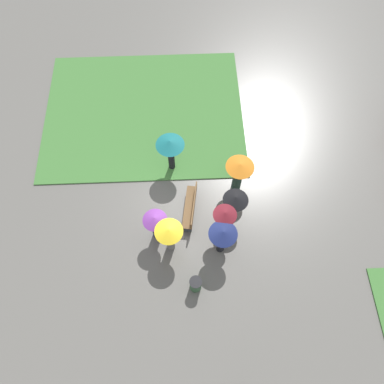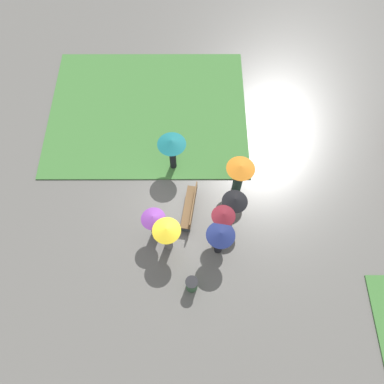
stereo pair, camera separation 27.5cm
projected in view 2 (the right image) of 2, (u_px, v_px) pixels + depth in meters
The scene contains 11 objects.
ground_plane at pixel (172, 218), 15.60m from camera, with size 90.00×90.00×0.00m, color #66635E.
lawn_patch_near at pixel (148, 111), 18.16m from camera, with size 7.60×9.47×0.06m.
park_bench at pixel (191, 207), 15.33m from camera, with size 1.99×0.71×0.90m.
trash_bin at pixel (192, 284), 13.94m from camera, with size 0.48×0.48×0.81m.
crowd_person_maroon at pixel (223, 219), 14.14m from camera, with size 0.91×0.91×1.87m.
crowd_person_orange at pixel (239, 174), 15.12m from camera, with size 1.15×1.15×1.87m.
crowd_person_teal at pixel (172, 146), 15.32m from camera, with size 1.19×1.19×2.02m.
crowd_person_yellow at pixel (167, 234), 13.85m from camera, with size 1.06×1.06×1.89m.
crowd_person_purple at pixel (154, 222), 14.29m from camera, with size 0.94×0.94×1.73m.
crowd_person_navy at pixel (220, 238), 13.77m from camera, with size 1.08×1.08×1.87m.
crowd_person_black at pixel (234, 204), 14.40m from camera, with size 1.00×1.00×1.80m.
Camera 2 is at (6.14, 0.82, 14.39)m, focal length 35.00 mm.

